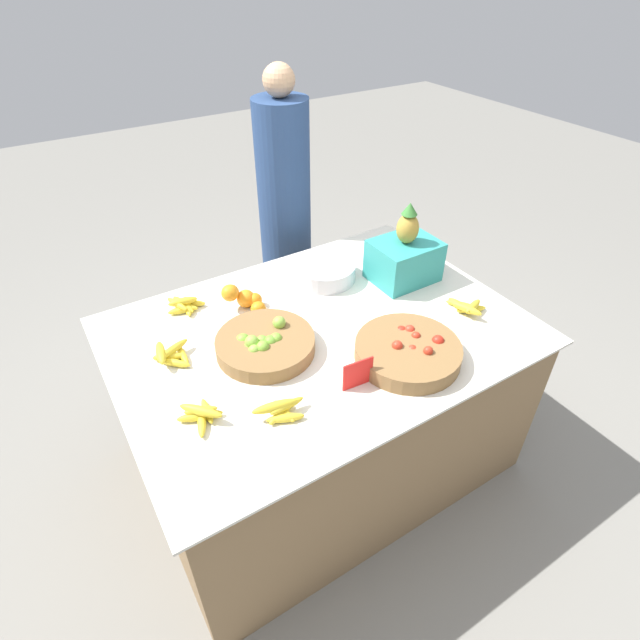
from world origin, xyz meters
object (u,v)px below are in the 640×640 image
object	(u,v)px
lime_bowl	(265,344)
price_sign	(358,374)
produce_crate	(404,257)
vendor_person	(286,231)
tomato_basket	(408,351)
metal_bowl	(325,271)

from	to	relation	value
lime_bowl	price_sign	world-z (taller)	price_sign
produce_crate	vendor_person	bearing A→B (deg)	104.44
vendor_person	price_sign	bearing A→B (deg)	-107.34
lime_bowl	tomato_basket	distance (m)	0.55
produce_crate	vendor_person	size ratio (longest dim) A/B	0.24
tomato_basket	price_sign	size ratio (longest dim) A/B	3.38
tomato_basket	metal_bowl	bearing A→B (deg)	87.15
price_sign	lime_bowl	bearing A→B (deg)	124.38
metal_bowl	vendor_person	xyz separation A→B (m)	(0.11, 0.59, -0.08)
tomato_basket	vendor_person	xyz separation A→B (m)	(0.14, 1.23, -0.07)
produce_crate	vendor_person	distance (m)	0.82
tomato_basket	vendor_person	size ratio (longest dim) A/B	0.25
tomato_basket	produce_crate	bearing A→B (deg)	52.75
metal_bowl	vendor_person	distance (m)	0.61
lime_bowl	tomato_basket	world-z (taller)	lime_bowl
metal_bowl	produce_crate	distance (m)	0.37
lime_bowl	price_sign	distance (m)	0.40
produce_crate	lime_bowl	bearing A→B (deg)	-170.82
vendor_person	lime_bowl	bearing A→B (deg)	-122.87
tomato_basket	price_sign	distance (m)	0.25
price_sign	vendor_person	distance (m)	1.32
tomato_basket	vendor_person	distance (m)	1.24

